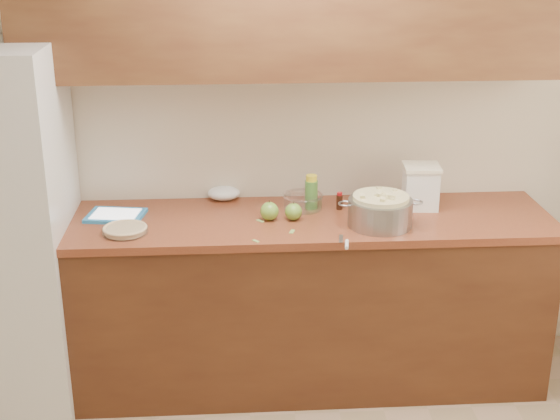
{
  "coord_description": "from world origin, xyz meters",
  "views": [
    {
      "loc": [
        -0.29,
        -2.16,
        2.31
      ],
      "look_at": [
        -0.05,
        1.43,
        0.98
      ],
      "focal_mm": 50.0,
      "sensor_mm": 36.0,
      "label": 1
    }
  ],
  "objects": [
    {
      "name": "apple_left",
      "position": [
        -0.11,
        1.45,
        0.97
      ],
      "size": [
        0.09,
        0.09,
        0.1
      ],
      "color": "#6EA033",
      "rests_on": "counter_run"
    },
    {
      "name": "tablet",
      "position": [
        -0.87,
        1.54,
        0.93
      ],
      "size": [
        0.31,
        0.25,
        0.02
      ],
      "rotation": [
        0.0,
        0.0,
        -0.17
      ],
      "color": "#2982C5",
      "rests_on": "counter_run"
    },
    {
      "name": "mixing_bowl",
      "position": [
        0.08,
        1.6,
        0.96
      ],
      "size": [
        0.21,
        0.21,
        0.08
      ],
      "rotation": [
        0.0,
        0.0,
        0.08
      ],
      "color": "silver",
      "rests_on": "counter_run"
    },
    {
      "name": "room_shell",
      "position": [
        0.0,
        0.0,
        1.3
      ],
      "size": [
        3.6,
        3.6,
        3.6
      ],
      "color": "tan",
      "rests_on": "ground"
    },
    {
      "name": "paring_knife",
      "position": [
        0.23,
        1.1,
        0.93
      ],
      "size": [
        0.05,
        0.18,
        0.02
      ],
      "rotation": [
        0.0,
        0.0,
        -0.16
      ],
      "color": "gray",
      "rests_on": "counter_run"
    },
    {
      "name": "peel_b",
      "position": [
        -0.15,
        1.43,
        0.92
      ],
      "size": [
        0.04,
        0.05,
        0.0
      ],
      "primitive_type": "cube",
      "rotation": [
        0.0,
        0.0,
        2.25
      ],
      "color": "#97BA5A",
      "rests_on": "counter_run"
    },
    {
      "name": "pie",
      "position": [
        -0.8,
        1.32,
        0.94
      ],
      "size": [
        0.22,
        0.22,
        0.03
      ],
      "rotation": [
        0.0,
        0.0,
        0.42
      ],
      "color": "silver",
      "rests_on": "counter_run"
    },
    {
      "name": "cinnamon_shaker",
      "position": [
        0.12,
        1.63,
        0.97
      ],
      "size": [
        0.04,
        0.04,
        0.11
      ],
      "rotation": [
        0.0,
        0.0,
        0.31
      ],
      "color": "beige",
      "rests_on": "counter_run"
    },
    {
      "name": "peel_a",
      "position": [
        -0.18,
        1.18,
        0.92
      ],
      "size": [
        0.04,
        0.04,
        0.0
      ],
      "primitive_type": "cube",
      "rotation": [
        0.0,
        0.0,
        2.27
      ],
      "color": "#97BA5A",
      "rests_on": "counter_run"
    },
    {
      "name": "flour_canister",
      "position": [
        0.68,
        1.58,
        1.03
      ],
      "size": [
        0.2,
        0.2,
        0.23
      ],
      "rotation": [
        0.0,
        0.0,
        -0.08
      ],
      "color": "white",
      "rests_on": "counter_run"
    },
    {
      "name": "peel_c",
      "position": [
        -0.01,
        1.28,
        0.92
      ],
      "size": [
        0.03,
        0.05,
        0.0
      ],
      "primitive_type": "cube",
      "rotation": [
        0.0,
        0.0,
        -1.9
      ],
      "color": "#97BA5A",
      "rests_on": "counter_run"
    },
    {
      "name": "apple_center",
      "position": [
        0.01,
        1.44,
        0.96
      ],
      "size": [
        0.09,
        0.09,
        0.1
      ],
      "color": "#6EA033",
      "rests_on": "counter_run"
    },
    {
      "name": "upper_cabinets",
      "position": [
        0.0,
        1.63,
        1.95
      ],
      "size": [
        2.6,
        0.34,
        0.7
      ],
      "primitive_type": "cube",
      "color": "brown",
      "rests_on": "room_shell"
    },
    {
      "name": "colander",
      "position": [
        0.43,
        1.34,
        0.99
      ],
      "size": [
        0.42,
        0.31,
        0.15
      ],
      "rotation": [
        0.0,
        0.0,
        -0.41
      ],
      "color": "gray",
      "rests_on": "counter_run"
    },
    {
      "name": "counter_run",
      "position": [
        0.0,
        1.48,
        0.46
      ],
      "size": [
        2.64,
        0.68,
        0.92
      ],
      "color": "#522C17",
      "rests_on": "ground"
    },
    {
      "name": "vanilla_bottle",
      "position": [
        0.26,
        1.58,
        0.96
      ],
      "size": [
        0.03,
        0.03,
        0.09
      ],
      "rotation": [
        0.0,
        0.0,
        0.21
      ],
      "color": "black",
      "rests_on": "counter_run"
    },
    {
      "name": "lemon_bottle",
      "position": [
        0.12,
        1.61,
        1.01
      ],
      "size": [
        0.07,
        0.07,
        0.18
      ],
      "rotation": [
        0.0,
        0.0,
        0.26
      ],
      "color": "#4C8C38",
      "rests_on": "counter_run"
    },
    {
      "name": "paper_towel",
      "position": [
        -0.33,
        1.77,
        0.96
      ],
      "size": [
        0.2,
        0.18,
        0.07
      ],
      "primitive_type": "ellipsoid",
      "rotation": [
        0.0,
        0.0,
        0.3
      ],
      "color": "white",
      "rests_on": "counter_run"
    }
  ]
}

